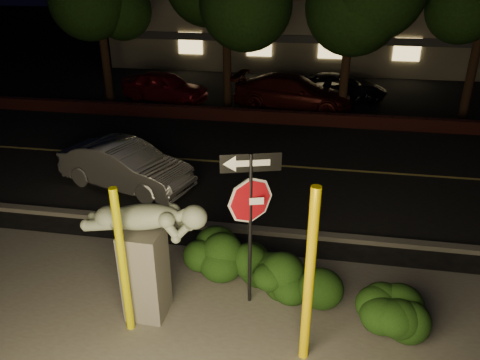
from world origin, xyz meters
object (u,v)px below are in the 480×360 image
Objects in this scene: yellow_pole_right at (309,279)px; silver_sedan at (126,166)px; parked_car_darkred at (293,93)px; signpost at (250,201)px; yellow_pole_left at (123,263)px; sculpture at (145,247)px; parked_car_red at (165,87)px; parked_car_dark at (337,88)px.

silver_sedan is (-5.40, 5.64, -0.94)m from yellow_pole_right.
parked_car_darkred is (4.22, 8.47, 0.09)m from silver_sedan.
yellow_pole_right is 7.86m from silver_sedan.
silver_sedan is (-4.29, 4.41, -1.56)m from signpost.
sculpture is at bearing 62.46° from yellow_pole_left.
signpost reaches higher than parked_car_red.
parked_car_darkred is (1.95, 13.97, -0.67)m from yellow_pole_left.
signpost reaches higher than sculpture.
silver_sedan is at bearing 117.91° from sculpture.
yellow_pole_left is 14.12m from parked_car_darkred.
sculpture is 13.65m from parked_car_darkred.
yellow_pole_right is at bearing -9.98° from sculpture.
sculpture is (-1.78, -0.65, -0.74)m from signpost.
parked_car_dark is (7.84, 1.38, -0.05)m from parked_car_red.
parked_car_red is at bearing 116.14° from yellow_pole_right.
sculpture reaches higher than parked_car_red.
parked_car_darkred reaches higher than parked_car_red.
parked_car_dark is (3.64, 15.26, -0.85)m from sculpture.
parked_car_darkred reaches higher than parked_car_dark.
yellow_pole_left is at bearing -139.95° from silver_sedan.
parked_car_dark is (0.75, 15.84, -0.97)m from yellow_pole_right.
yellow_pole_right is 0.70× the size of parked_car_dark.
parked_car_darkred is (1.71, 13.52, -0.73)m from sculpture.
yellow_pole_left reaches higher than sculpture.
sculpture is 0.60× the size of silver_sedan.
signpost reaches higher than parked_car_darkred.
parked_car_red is (-1.70, 8.82, 0.02)m from silver_sedan.
signpost is at bearing 21.47° from sculpture.
yellow_pole_left is at bearing 179.95° from parked_car_darkred.
yellow_pole_left reaches higher than silver_sedan.
signpost is at bearing -141.18° from parked_car_red.
sculpture is at bearing -176.57° from signpost.
silver_sedan is 8.98m from parked_car_red.
silver_sedan is 1.00× the size of parked_car_red.
yellow_pole_left is 6.00m from silver_sedan.
parked_car_red is at bearing 28.45° from silver_sedan.
sculpture is at bearing -148.66° from parked_car_red.
yellow_pole_right is 14.18m from parked_car_darkred.
parked_car_red is 0.88× the size of parked_car_dark.
sculpture is (0.23, 0.45, 0.06)m from yellow_pole_left.
parked_car_dark is at bearing 87.30° from yellow_pole_right.
signpost is (-1.11, 1.23, 0.62)m from yellow_pole_right.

